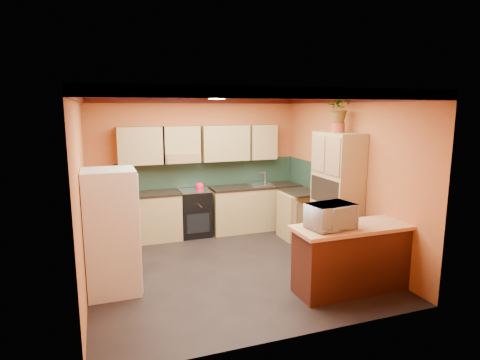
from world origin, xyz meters
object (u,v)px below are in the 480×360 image
at_px(pantry, 337,196).
at_px(fridge, 111,232).
at_px(breakfast_bar, 359,259).
at_px(base_cabinets_back, 225,211).
at_px(microwave, 331,216).
at_px(stove, 195,213).

bearing_deg(pantry, fridge, -177.81).
xyz_separation_m(fridge, breakfast_bar, (3.20, -1.07, -0.41)).
height_order(fridge, breakfast_bar, fridge).
bearing_deg(breakfast_bar, base_cabinets_back, 106.98).
bearing_deg(base_cabinets_back, microwave, -81.34).
xyz_separation_m(fridge, microwave, (2.72, -1.07, 0.25)).
distance_m(stove, pantry, 2.82).
height_order(stove, fridge, fridge).
height_order(fridge, microwave, fridge).
bearing_deg(fridge, base_cabinets_back, 42.38).
relative_size(stove, pantry, 0.43).
bearing_deg(fridge, microwave, -21.51).
bearing_deg(pantry, base_cabinets_back, 125.33).
relative_size(fridge, breakfast_bar, 0.94).
height_order(breakfast_bar, microwave, microwave).
bearing_deg(stove, microwave, -70.58).
height_order(base_cabinets_back, fridge, fridge).
bearing_deg(stove, fridge, -128.34).
bearing_deg(base_cabinets_back, breakfast_bar, -73.02).
relative_size(pantry, microwave, 3.51).
height_order(base_cabinets_back, pantry, pantry).
distance_m(fridge, pantry, 3.61).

